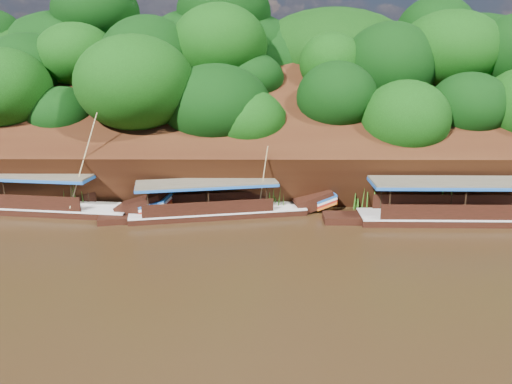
# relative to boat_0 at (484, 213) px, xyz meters

# --- Properties ---
(ground) EXTENTS (160.00, 160.00, 0.00)m
(ground) POSITION_rel_boat_0_xyz_m (-14.19, -6.80, -0.60)
(ground) COLOR black
(ground) RESTS_ON ground
(riverbank) EXTENTS (120.00, 30.06, 19.40)m
(riverbank) POSITION_rel_boat_0_xyz_m (-14.20, 15.93, 1.28)
(riverbank) COLOR black
(riverbank) RESTS_ON ground
(boat_0) EXTENTS (16.49, 3.06, 6.03)m
(boat_0) POSITION_rel_boat_0_xyz_m (0.00, 0.00, 0.00)
(boat_0) COLOR black
(boat_0) RESTS_ON ground
(boat_1) EXTENTS (13.65, 4.50, 5.11)m
(boat_1) POSITION_rel_boat_0_xyz_m (-16.09, 1.23, -0.07)
(boat_1) COLOR black
(boat_1) RESTS_ON ground
(boat_2) EXTENTS (16.96, 4.32, 7.11)m
(boat_2) POSITION_rel_boat_0_xyz_m (-28.72, 1.85, -0.01)
(boat_2) COLOR black
(boat_2) RESTS_ON ground
(reeds) EXTENTS (48.58, 2.38, 2.27)m
(reeds) POSITION_rel_boat_0_xyz_m (-16.88, 2.51, 0.31)
(reeds) COLOR #31681A
(reeds) RESTS_ON ground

